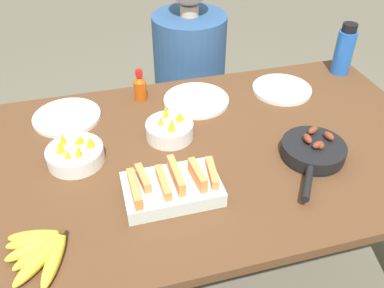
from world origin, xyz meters
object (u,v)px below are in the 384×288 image
object	(u,v)px
melon_tray	(172,187)
empty_plate_far_right	(196,100)
person_figure	(190,95)
banana_bunch	(41,249)
empty_plate_near_front	(67,117)
water_bottle	(344,50)
hot_sauce_bottle	(140,87)
fruit_bowl_mango	(75,154)
skillet	(313,151)
fruit_bowl_citrus	(170,129)
empty_plate_far_left	(282,89)

from	to	relation	value
melon_tray	empty_plate_far_right	world-z (taller)	melon_tray
melon_tray	person_figure	distance (m)	1.04
banana_bunch	empty_plate_near_front	bearing A→B (deg)	82.62
empty_plate_near_front	water_bottle	bearing A→B (deg)	2.70
banana_bunch	water_bottle	distance (m)	1.48
hot_sauce_bottle	melon_tray	bearing A→B (deg)	-90.15
banana_bunch	fruit_bowl_mango	bearing A→B (deg)	73.70
skillet	fruit_bowl_citrus	world-z (taller)	fruit_bowl_citrus
fruit_bowl_mango	fruit_bowl_citrus	xyz separation A→B (m)	(0.34, 0.05, 0.00)
skillet	fruit_bowl_mango	distance (m)	0.81
empty_plate_far_right	water_bottle	xyz separation A→B (m)	(0.71, 0.07, 0.10)
skillet	hot_sauce_bottle	bearing A→B (deg)	-102.63
empty_plate_far_right	hot_sauce_bottle	distance (m)	0.24
fruit_bowl_mango	empty_plate_far_right	bearing A→B (deg)	27.35
empty_plate_near_front	fruit_bowl_citrus	size ratio (longest dim) A/B	1.50
skillet	empty_plate_far_right	xyz separation A→B (m)	(-0.29, 0.45, -0.02)
skillet	empty_plate_far_left	xyz separation A→B (m)	(0.09, 0.43, -0.02)
empty_plate_near_front	hot_sauce_bottle	distance (m)	0.31
skillet	hot_sauce_bottle	size ratio (longest dim) A/B	2.45
skillet	water_bottle	xyz separation A→B (m)	(0.42, 0.52, 0.08)
fruit_bowl_citrus	water_bottle	xyz separation A→B (m)	(0.86, 0.28, 0.08)
banana_bunch	water_bottle	bearing A→B (deg)	27.93
skillet	person_figure	bearing A→B (deg)	-133.87
hot_sauce_bottle	person_figure	xyz separation A→B (m)	(0.31, 0.37, -0.31)
skillet	empty_plate_far_right	bearing A→B (deg)	-113.41
empty_plate_far_right	empty_plate_near_front	bearing A→B (deg)	178.36
fruit_bowl_mango	water_bottle	distance (m)	1.25
empty_plate_far_left	person_figure	size ratio (longest dim) A/B	0.22
skillet	empty_plate_near_front	distance (m)	0.93
empty_plate_near_front	hot_sauce_bottle	xyz separation A→B (m)	(0.30, 0.07, 0.05)
melon_tray	fruit_bowl_mango	xyz separation A→B (m)	(-0.28, 0.24, -0.00)
empty_plate_far_left	water_bottle	size ratio (longest dim) A/B	1.08
fruit_bowl_citrus	person_figure	size ratio (longest dim) A/B	0.15
person_figure	empty_plate_far_left	bearing A→B (deg)	-58.19
hot_sauce_bottle	person_figure	distance (m)	0.57
empty_plate_near_front	empty_plate_far_right	world-z (taller)	same
water_bottle	hot_sauce_bottle	distance (m)	0.92
banana_bunch	fruit_bowl_citrus	xyz separation A→B (m)	(0.44, 0.42, 0.02)
water_bottle	empty_plate_near_front	bearing A→B (deg)	-177.30
banana_bunch	melon_tray	bearing A→B (deg)	17.67
skillet	melon_tray	bearing A→B (deg)	-50.36
empty_plate_near_front	water_bottle	xyz separation A→B (m)	(1.23, 0.06, 0.10)
empty_plate_far_right	fruit_bowl_mango	size ratio (longest dim) A/B	1.41
water_bottle	hot_sauce_bottle	bearing A→B (deg)	179.38
melon_tray	skillet	world-z (taller)	melon_tray
empty_plate_near_front	fruit_bowl_mango	bearing A→B (deg)	-84.85
melon_tray	hot_sauce_bottle	size ratio (longest dim) A/B	2.20
melon_tray	skillet	bearing A→B (deg)	5.83
empty_plate_near_front	empty_plate_far_right	size ratio (longest dim) A/B	0.97
empty_plate_far_left	fruit_bowl_citrus	xyz separation A→B (m)	(-0.54, -0.19, 0.03)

